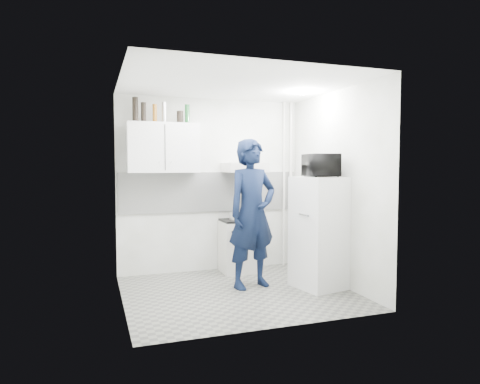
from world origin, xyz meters
name	(u,v)px	position (x,y,z in m)	size (l,w,h in m)	color
floor	(238,292)	(0.00, 0.00, 0.00)	(2.80, 2.80, 0.00)	slate
ceiling	(238,84)	(0.00, 0.00, 2.60)	(2.80, 2.80, 0.00)	white
wall_back	(211,185)	(0.00, 1.25, 1.30)	(2.80, 2.80, 0.00)	white
wall_left	(121,192)	(-1.40, 0.00, 1.30)	(2.60, 2.60, 0.00)	white
wall_right	(336,188)	(1.40, 0.00, 1.30)	(2.60, 2.60, 0.00)	white
person	(252,213)	(0.26, 0.18, 0.97)	(0.71, 0.47, 1.95)	black
stove	(237,247)	(0.33, 1.00, 0.38)	(0.48, 0.48, 0.76)	silver
fridge	(320,232)	(1.10, -0.13, 0.73)	(0.60, 0.60, 1.45)	white
stove_top	(237,221)	(0.33, 1.00, 0.78)	(0.46, 0.46, 0.03)	black
saucepan	(236,216)	(0.32, 1.03, 0.85)	(0.20, 0.20, 0.11)	silver
microwave	(321,165)	(1.10, -0.13, 1.60)	(0.36, 0.54, 0.30)	black
bottle_a	(135,110)	(-1.13, 1.07, 2.37)	(0.08, 0.08, 0.34)	black
bottle_b	(144,112)	(-1.01, 1.07, 2.34)	(0.07, 0.07, 0.27)	black
bottle_c	(155,113)	(-0.86, 1.07, 2.33)	(0.06, 0.06, 0.26)	brown
bottle_d	(164,113)	(-0.73, 1.07, 2.35)	(0.07, 0.07, 0.29)	silver
canister_b	(180,117)	(-0.50, 1.07, 2.29)	(0.09, 0.09, 0.18)	black
bottle_e	(187,114)	(-0.40, 1.07, 2.34)	(0.07, 0.07, 0.27)	#144C1E
upper_cabinet	(163,148)	(-0.75, 1.07, 1.85)	(1.00, 0.35, 0.70)	white
range_hood	(245,168)	(0.45, 1.00, 1.57)	(0.60, 0.50, 0.14)	silver
backsplash	(211,192)	(0.00, 1.24, 1.20)	(2.74, 0.03, 0.60)	white
pipe_a	(291,184)	(1.30, 1.17, 1.30)	(0.05, 0.05, 2.60)	silver
pipe_b	(284,184)	(1.18, 1.17, 1.30)	(0.04, 0.04, 2.60)	silver
ceiling_spot_fixture	(303,93)	(1.00, 0.20, 2.57)	(0.10, 0.10, 0.02)	white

